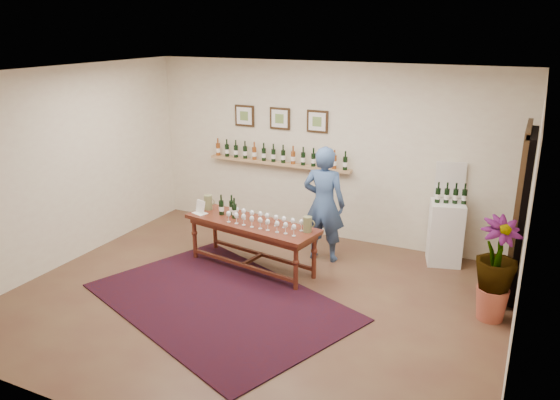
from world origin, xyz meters
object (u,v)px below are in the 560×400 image
at_px(tasting_table, 252,229).
at_px(display_pedestal, 445,233).
at_px(potted_plant, 496,270).
at_px(person, 324,204).

height_order(tasting_table, display_pedestal, display_pedestal).
xyz_separation_m(potted_plant, person, (-2.42, 0.77, 0.22)).
bearing_deg(display_pedestal, potted_plant, -60.90).
distance_m(display_pedestal, person, 1.80).
bearing_deg(person, tasting_table, 38.41).
height_order(display_pedestal, person, person).
relative_size(tasting_table, display_pedestal, 2.22).
bearing_deg(tasting_table, person, 52.32).
bearing_deg(tasting_table, potted_plant, 9.01).
distance_m(tasting_table, display_pedestal, 2.79).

